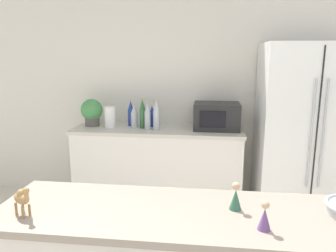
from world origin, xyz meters
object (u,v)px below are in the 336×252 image
(refrigerator, at_px, (304,134))
(potted_plant, at_px, (92,111))
(back_bottle_4, at_px, (152,116))
(wise_man_figurine_crimson, at_px, (265,217))
(microwave, at_px, (217,116))
(back_bottle_1, at_px, (134,116))
(back_bottle_5, at_px, (156,115))
(wise_man_figurine_blue, at_px, (236,198))
(camel_figurine, at_px, (22,198))
(back_bottle_3, at_px, (147,116))
(back_bottle_0, at_px, (143,114))
(paper_towel_roll, at_px, (110,117))
(back_bottle_2, at_px, (131,114))

(refrigerator, height_order, potted_plant, refrigerator)
(back_bottle_4, height_order, wise_man_figurine_crimson, back_bottle_4)
(microwave, distance_m, back_bottle_1, 0.89)
(potted_plant, height_order, microwave, potted_plant)
(back_bottle_1, xyz_separation_m, wise_man_figurine_crimson, (1.04, -2.15, -0.01))
(microwave, bearing_deg, back_bottle_5, -169.65)
(refrigerator, distance_m, wise_man_figurine_blue, 2.08)
(back_bottle_1, xyz_separation_m, back_bottle_4, (0.19, 0.07, -0.01))
(back_bottle_4, relative_size, camel_figurine, 1.65)
(potted_plant, relative_size, wise_man_figurine_crimson, 2.34)
(potted_plant, relative_size, back_bottle_5, 0.92)
(back_bottle_4, bearing_deg, wise_man_figurine_blue, -69.88)
(camel_figurine, bearing_deg, back_bottle_3, 84.87)
(refrigerator, height_order, back_bottle_3, refrigerator)
(back_bottle_5, bearing_deg, back_bottle_0, 157.73)
(wise_man_figurine_blue, bearing_deg, back_bottle_3, 112.19)
(camel_figurine, xyz_separation_m, wise_man_figurine_crimson, (1.06, 0.00, -0.03))
(back_bottle_3, height_order, wise_man_figurine_crimson, back_bottle_3)
(microwave, bearing_deg, wise_man_figurine_blue, -88.68)
(paper_towel_roll, bearing_deg, microwave, 2.94)
(paper_towel_roll, bearing_deg, back_bottle_3, -7.03)
(wise_man_figurine_blue, distance_m, wise_man_figurine_crimson, 0.20)
(back_bottle_4, bearing_deg, back_bottle_3, -99.32)
(back_bottle_4, xyz_separation_m, wise_man_figurine_blue, (0.75, -2.05, 0.00))
(camel_figurine, bearing_deg, wise_man_figurine_crimson, 0.25)
(back_bottle_0, height_order, back_bottle_5, same)
(back_bottle_4, height_order, wise_man_figurine_blue, back_bottle_4)
(back_bottle_5, distance_m, wise_man_figurine_blue, 2.01)
(paper_towel_roll, bearing_deg, back_bottle_1, 5.86)
(back_bottle_1, distance_m, back_bottle_5, 0.27)
(refrigerator, xyz_separation_m, back_bottle_1, (-1.77, 0.07, 0.13))
(paper_towel_roll, height_order, back_bottle_0, back_bottle_0)
(back_bottle_0, distance_m, wise_man_figurine_crimson, 2.33)
(back_bottle_2, bearing_deg, camel_figurine, -89.21)
(back_bottle_0, bearing_deg, wise_man_figurine_crimson, -66.14)
(back_bottle_1, bearing_deg, back_bottle_5, -17.74)
(potted_plant, relative_size, back_bottle_3, 1.00)
(back_bottle_2, xyz_separation_m, camel_figurine, (0.03, -2.23, 0.01))
(potted_plant, bearing_deg, wise_man_figurine_crimson, -54.94)
(refrigerator, relative_size, microwave, 3.76)
(paper_towel_roll, distance_m, microwave, 1.15)
(paper_towel_roll, relative_size, camel_figurine, 1.55)
(potted_plant, bearing_deg, refrigerator, -2.49)
(back_bottle_2, relative_size, back_bottle_4, 1.20)
(microwave, bearing_deg, refrigerator, -6.72)
(camel_figurine, height_order, wise_man_figurine_blue, camel_figurine)
(back_bottle_1, distance_m, back_bottle_3, 0.18)
(back_bottle_2, distance_m, camel_figurine, 2.23)
(potted_plant, bearing_deg, microwave, 0.23)
(back_bottle_0, height_order, back_bottle_2, back_bottle_0)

